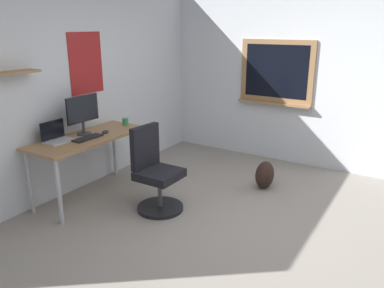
{
  "coord_description": "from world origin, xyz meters",
  "views": [
    {
      "loc": [
        -3.05,
        -1.24,
        2.01
      ],
      "look_at": [
        0.07,
        0.73,
        0.85
      ],
      "focal_mm": 35.79,
      "sensor_mm": 36.0,
      "label": 1
    }
  ],
  "objects_px": {
    "coffee_mug": "(125,122)",
    "computer_mouse": "(105,132)",
    "laptop": "(57,137)",
    "keyboard": "(88,138)",
    "backpack": "(265,175)",
    "office_chair": "(155,175)",
    "desk": "(89,143)",
    "monitor_primary": "(83,112)"
  },
  "relations": [
    {
      "from": "coffee_mug",
      "to": "computer_mouse",
      "type": "bearing_deg",
      "value": -173.15
    },
    {
      "from": "laptop",
      "to": "computer_mouse",
      "type": "xyz_separation_m",
      "value": [
        0.53,
        -0.22,
        -0.04
      ]
    },
    {
      "from": "laptop",
      "to": "keyboard",
      "type": "xyz_separation_m",
      "value": [
        0.25,
        -0.22,
        -0.04
      ]
    },
    {
      "from": "laptop",
      "to": "computer_mouse",
      "type": "height_order",
      "value": "laptop"
    },
    {
      "from": "computer_mouse",
      "to": "backpack",
      "type": "bearing_deg",
      "value": -54.94
    },
    {
      "from": "office_chair",
      "to": "laptop",
      "type": "xyz_separation_m",
      "value": [
        -0.48,
        1.0,
        0.4
      ]
    },
    {
      "from": "desk",
      "to": "coffee_mug",
      "type": "height_order",
      "value": "coffee_mug"
    },
    {
      "from": "desk",
      "to": "laptop",
      "type": "relative_size",
      "value": 4.67
    },
    {
      "from": "desk",
      "to": "coffee_mug",
      "type": "relative_size",
      "value": 15.74
    },
    {
      "from": "desk",
      "to": "office_chair",
      "type": "relative_size",
      "value": 1.52
    },
    {
      "from": "monitor_primary",
      "to": "keyboard",
      "type": "distance_m",
      "value": 0.33
    },
    {
      "from": "keyboard",
      "to": "computer_mouse",
      "type": "distance_m",
      "value": 0.28
    },
    {
      "from": "desk",
      "to": "coffee_mug",
      "type": "bearing_deg",
      "value": -2.26
    },
    {
      "from": "coffee_mug",
      "to": "keyboard",
      "type": "bearing_deg",
      "value": -175.89
    },
    {
      "from": "backpack",
      "to": "monitor_primary",
      "type": "bearing_deg",
      "value": 126.16
    },
    {
      "from": "monitor_primary",
      "to": "coffee_mug",
      "type": "relative_size",
      "value": 5.04
    },
    {
      "from": "office_chair",
      "to": "computer_mouse",
      "type": "bearing_deg",
      "value": 85.82
    },
    {
      "from": "computer_mouse",
      "to": "desk",
      "type": "bearing_deg",
      "value": 160.24
    },
    {
      "from": "monitor_primary",
      "to": "backpack",
      "type": "xyz_separation_m",
      "value": [
        1.3,
        -1.78,
        -0.85
      ]
    },
    {
      "from": "office_chair",
      "to": "computer_mouse",
      "type": "xyz_separation_m",
      "value": [
        0.06,
        0.78,
        0.37
      ]
    },
    {
      "from": "computer_mouse",
      "to": "backpack",
      "type": "distance_m",
      "value": 2.06
    },
    {
      "from": "laptop",
      "to": "keyboard",
      "type": "relative_size",
      "value": 0.84
    },
    {
      "from": "computer_mouse",
      "to": "office_chair",
      "type": "bearing_deg",
      "value": -94.18
    },
    {
      "from": "backpack",
      "to": "laptop",
      "type": "bearing_deg",
      "value": 132.28
    },
    {
      "from": "computer_mouse",
      "to": "backpack",
      "type": "height_order",
      "value": "computer_mouse"
    },
    {
      "from": "desk",
      "to": "monitor_primary",
      "type": "bearing_deg",
      "value": 69.3
    },
    {
      "from": "coffee_mug",
      "to": "backpack",
      "type": "height_order",
      "value": "coffee_mug"
    },
    {
      "from": "office_chair",
      "to": "keyboard",
      "type": "distance_m",
      "value": 0.89
    },
    {
      "from": "keyboard",
      "to": "coffee_mug",
      "type": "height_order",
      "value": "coffee_mug"
    },
    {
      "from": "desk",
      "to": "office_chair",
      "type": "distance_m",
      "value": 0.91
    },
    {
      "from": "keyboard",
      "to": "coffee_mug",
      "type": "bearing_deg",
      "value": 4.11
    },
    {
      "from": "office_chair",
      "to": "backpack",
      "type": "distance_m",
      "value": 1.47
    },
    {
      "from": "laptop",
      "to": "backpack",
      "type": "height_order",
      "value": "laptop"
    },
    {
      "from": "monitor_primary",
      "to": "backpack",
      "type": "relative_size",
      "value": 1.32
    },
    {
      "from": "office_chair",
      "to": "backpack",
      "type": "xyz_separation_m",
      "value": [
        1.19,
        -0.83,
        -0.23
      ]
    },
    {
      "from": "office_chair",
      "to": "backpack",
      "type": "height_order",
      "value": "office_chair"
    },
    {
      "from": "office_chair",
      "to": "monitor_primary",
      "type": "height_order",
      "value": "monitor_primary"
    },
    {
      "from": "desk",
      "to": "computer_mouse",
      "type": "height_order",
      "value": "computer_mouse"
    },
    {
      "from": "office_chair",
      "to": "keyboard",
      "type": "height_order",
      "value": "office_chair"
    },
    {
      "from": "office_chair",
      "to": "keyboard",
      "type": "relative_size",
      "value": 2.57
    },
    {
      "from": "computer_mouse",
      "to": "coffee_mug",
      "type": "distance_m",
      "value": 0.42
    },
    {
      "from": "laptop",
      "to": "coffee_mug",
      "type": "relative_size",
      "value": 3.37
    }
  ]
}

